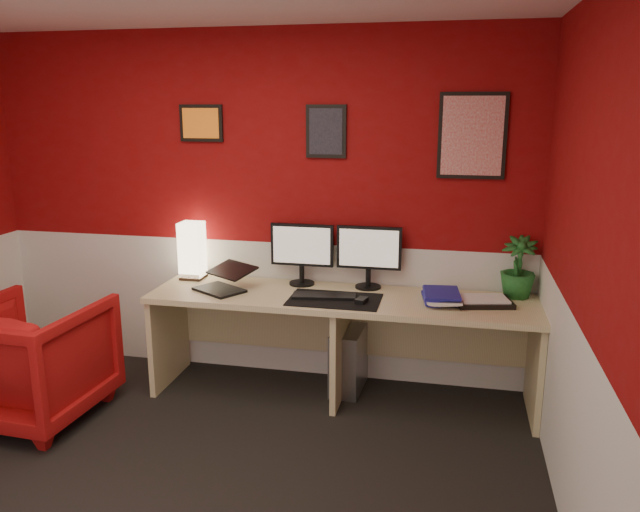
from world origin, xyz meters
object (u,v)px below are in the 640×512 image
(zen_tray, at_px, (483,302))
(potted_plant, at_px, (518,267))
(desk, at_px, (341,347))
(monitor_left, at_px, (302,245))
(armchair, at_px, (31,360))
(monitor_right, at_px, (369,247))
(shoji_lamp, at_px, (192,252))
(pc_tower, at_px, (349,358))
(laptop, at_px, (219,276))

(zen_tray, bearing_deg, potted_plant, 42.79)
(desk, xyz_separation_m, monitor_left, (-0.33, 0.22, 0.66))
(potted_plant, bearing_deg, armchair, -163.24)
(armchair, bearing_deg, monitor_right, -152.71)
(desk, bearing_deg, monitor_left, 145.67)
(shoji_lamp, bearing_deg, desk, -10.24)
(potted_plant, bearing_deg, zen_tray, -137.21)
(shoji_lamp, height_order, monitor_left, monitor_left)
(desk, xyz_separation_m, shoji_lamp, (-1.15, 0.21, 0.56))
(desk, height_order, zen_tray, zen_tray)
(zen_tray, relative_size, armchair, 0.41)
(zen_tray, bearing_deg, monitor_right, 165.11)
(monitor_right, xyz_separation_m, pc_tower, (-0.11, -0.08, -0.80))
(zen_tray, xyz_separation_m, armchair, (-2.82, -0.71, -0.36))
(potted_plant, xyz_separation_m, pc_tower, (-1.11, -0.08, -0.71))
(shoji_lamp, xyz_separation_m, monitor_left, (0.82, 0.02, 0.09))
(monitor_left, height_order, zen_tray, monitor_left)
(shoji_lamp, relative_size, pc_tower, 0.89)
(desk, bearing_deg, monitor_right, 57.58)
(shoji_lamp, height_order, monitor_right, monitor_right)
(monitor_right, xyz_separation_m, armchair, (-2.04, -0.92, -0.63))
(potted_plant, bearing_deg, laptop, -171.65)
(desk, relative_size, armchair, 3.05)
(desk, distance_m, zen_tray, 1.00)
(zen_tray, bearing_deg, armchair, -165.81)
(monitor_right, relative_size, zen_tray, 1.66)
(armchair, bearing_deg, pc_tower, -153.47)
(desk, xyz_separation_m, monitor_right, (0.15, 0.23, 0.66))
(desk, distance_m, laptop, 0.97)
(pc_tower, height_order, armchair, armchair)
(monitor_left, relative_size, armchair, 0.68)
(laptop, bearing_deg, potted_plant, 40.05)
(armchair, bearing_deg, laptop, -146.29)
(monitor_right, height_order, zen_tray, monitor_right)
(monitor_right, xyz_separation_m, potted_plant, (1.00, -0.00, -0.08))
(monitor_right, height_order, pc_tower, monitor_right)
(desk, distance_m, monitor_right, 0.71)
(monitor_left, height_order, monitor_right, same)
(desk, bearing_deg, pc_tower, 77.20)
(laptop, relative_size, pc_tower, 0.73)
(desk, distance_m, armchair, 2.01)
(desk, height_order, monitor_left, monitor_left)
(monitor_right, bearing_deg, monitor_left, -178.63)
(zen_tray, bearing_deg, desk, -178.28)
(zen_tray, height_order, pc_tower, zen_tray)
(laptop, height_order, monitor_left, monitor_left)
(desk, bearing_deg, potted_plant, 11.36)
(shoji_lamp, xyz_separation_m, pc_tower, (1.18, -0.06, -0.70))
(desk, distance_m, shoji_lamp, 1.30)
(monitor_left, xyz_separation_m, pc_tower, (0.36, -0.07, -0.80))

